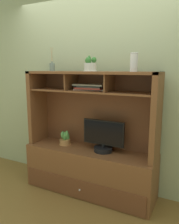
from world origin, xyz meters
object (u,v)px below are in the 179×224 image
(magazine_stack_left, at_px, (91,87))
(ceramic_vase, at_px, (134,62))
(tv_monitor, at_px, (103,139))
(potted_succulent, at_px, (90,66))
(potted_orchid, at_px, (65,139))
(media_console, at_px, (90,158))
(diffuser_bottle, at_px, (52,67))

(magazine_stack_left, bearing_deg, ceramic_vase, -6.33)
(ceramic_vase, bearing_deg, magazine_stack_left, 173.67)
(ceramic_vase, bearing_deg, tv_monitor, 176.05)
(potted_succulent, distance_m, ceramic_vase, 0.55)
(potted_succulent, bearing_deg, potted_orchid, -178.88)
(potted_orchid, relative_size, magazine_stack_left, 0.46)
(potted_orchid, distance_m, magazine_stack_left, 0.80)
(magazine_stack_left, xyz_separation_m, ceramic_vase, (0.54, -0.06, 0.29))
(magazine_stack_left, bearing_deg, media_console, -94.60)
(media_console, height_order, magazine_stack_left, media_console)
(tv_monitor, relative_size, diffuser_bottle, 1.76)
(potted_orchid, distance_m, ceramic_vase, 1.36)
(tv_monitor, distance_m, ceramic_vase, 0.98)
(tv_monitor, height_order, ceramic_vase, ceramic_vase)
(magazine_stack_left, bearing_deg, potted_succulent, -97.79)
(media_console, relative_size, tv_monitor, 3.18)
(media_console, xyz_separation_m, diffuser_bottle, (-0.55, -0.01, 1.16))
(potted_orchid, distance_m, potted_succulent, 1.03)
(magazine_stack_left, height_order, diffuser_bottle, diffuser_bottle)
(media_console, height_order, diffuser_bottle, diffuser_bottle)
(tv_monitor, xyz_separation_m, magazine_stack_left, (-0.19, 0.04, 0.62))
(ceramic_vase, bearing_deg, diffuser_bottle, 179.06)
(tv_monitor, distance_m, diffuser_bottle, 1.14)
(magazine_stack_left, height_order, ceramic_vase, ceramic_vase)
(media_console, xyz_separation_m, ceramic_vase, (0.55, -0.03, 1.21))
(potted_orchid, bearing_deg, tv_monitor, -0.74)
(media_console, height_order, potted_orchid, media_console)
(magazine_stack_left, bearing_deg, tv_monitor, -10.80)
(potted_orchid, relative_size, ceramic_vase, 0.99)
(media_console, relative_size, ceramic_vase, 8.37)
(potted_orchid, xyz_separation_m, diffuser_bottle, (-0.17, -0.01, 0.95))
(media_console, bearing_deg, tv_monitor, -0.93)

